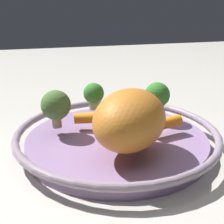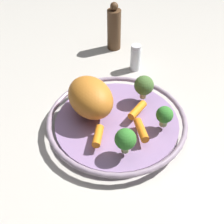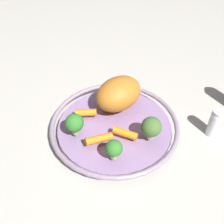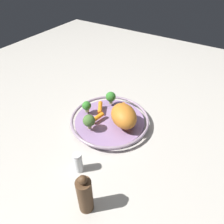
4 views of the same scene
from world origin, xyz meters
name	(u,v)px [view 2 (image 2 of 4)]	position (x,y,z in m)	size (l,w,h in m)	color
ground_plane	(117,128)	(0.00, 0.00, 0.00)	(2.32, 2.32, 0.00)	#B7B2A8
serving_bowl	(117,122)	(0.00, 0.00, 0.02)	(0.35, 0.35, 0.04)	#8E709E
roast_chicken_piece	(91,96)	(0.07, 0.00, 0.08)	(0.14, 0.10, 0.09)	#BF6F24
baby_carrot_near_rim	(141,130)	(-0.07, 0.03, 0.05)	(0.02, 0.02, 0.07)	orange
baby_carrot_center	(98,136)	(0.02, 0.08, 0.05)	(0.02, 0.02, 0.06)	orange
baby_carrot_right	(137,110)	(-0.04, -0.03, 0.05)	(0.02, 0.02, 0.06)	orange
broccoli_floret_large	(144,86)	(-0.04, -0.10, 0.08)	(0.05, 0.05, 0.07)	tan
broccoli_floret_mid	(125,140)	(-0.05, 0.09, 0.07)	(0.05, 0.05, 0.06)	#96AB66
broccoli_floret_edge	(165,115)	(-0.11, -0.02, 0.07)	(0.04, 0.04, 0.05)	#96AA66
salt_shaker	(136,58)	(0.04, -0.26, 0.04)	(0.03, 0.03, 0.08)	silver
pepper_mill	(114,29)	(0.15, -0.36, 0.07)	(0.05, 0.05, 0.16)	#4C331E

